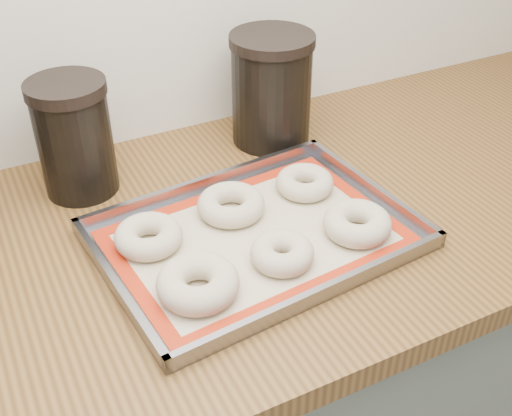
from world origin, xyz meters
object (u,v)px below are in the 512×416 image
bagel_front_mid (282,253)px  canister_right (271,89)px  bagel_front_right (357,223)px  bagel_back_left (148,236)px  canister_mid (74,137)px  bagel_front_left (198,283)px  baking_tray (256,236)px  bagel_back_mid (231,205)px  bagel_back_right (305,183)px

bagel_front_mid → canister_right: canister_right is taller
bagel_front_right → bagel_back_left: bagel_front_right is taller
bagel_back_left → canister_mid: 0.22m
bagel_front_left → canister_right: bearing=49.5°
bagel_front_right → bagel_front_mid: bearing=-176.0°
baking_tray → bagel_front_mid: size_ratio=5.30×
bagel_back_left → bagel_back_mid: bearing=7.4°
bagel_front_right → bagel_front_left: bearing=-176.5°
bagel_front_left → bagel_front_mid: (0.13, 0.01, -0.00)m
bagel_back_left → canister_right: (0.32, 0.21, 0.08)m
bagel_front_mid → bagel_back_mid: 0.14m
bagel_front_mid → baking_tray: bearing=95.9°
bagel_front_right → canister_right: (0.02, 0.33, 0.08)m
bagel_front_mid → bagel_back_right: (0.12, 0.15, -0.00)m
bagel_front_mid → canister_mid: 0.39m
baking_tray → bagel_front_right: bagel_front_right is taller
baking_tray → canister_mid: canister_mid is taller
bagel_back_left → canister_mid: size_ratio=0.52×
bagel_back_left → canister_right: 0.39m
bagel_back_right → canister_right: 0.21m
canister_mid → bagel_back_mid: bearing=-44.3°
bagel_back_right → canister_right: size_ratio=0.47×
bagel_front_left → bagel_front_right: bearing=3.5°
bagel_back_left → bagel_back_right: (0.28, 0.02, -0.00)m
bagel_front_left → bagel_back_mid: bearing=51.5°
bagel_front_left → bagel_back_right: 0.30m
bagel_front_right → bagel_back_mid: (-0.15, 0.13, -0.00)m
baking_tray → bagel_back_mid: bearing=95.7°
bagel_back_left → bagel_back_mid: same height
bagel_front_left → bagel_front_right: size_ratio=1.09×
baking_tray → bagel_front_right: size_ratio=4.68×
bagel_front_left → canister_right: canister_right is taller
bagel_back_mid → bagel_back_right: bagel_back_mid is taller
baking_tray → bagel_front_mid: 0.07m
bagel_front_mid → bagel_front_left: bearing=-177.1°
bagel_back_right → bagel_back_left: bearing=-175.5°
canister_mid → bagel_back_left: bearing=-77.0°
bagel_back_mid → baking_tray: bearing=-84.3°
bagel_front_left → canister_right: 0.46m
bagel_front_mid → canister_right: (0.16, 0.34, 0.08)m
bagel_back_mid → bagel_front_mid: bearing=-84.2°
bagel_back_left → bagel_front_right: bearing=-21.2°
bagel_back_left → bagel_back_right: bagel_back_left is taller
bagel_back_left → canister_right: bearing=33.8°
baking_tray → canister_right: 0.33m
canister_right → bagel_front_left: bearing=-130.5°
bagel_back_right → canister_right: canister_right is taller
canister_mid → bagel_front_right: bearing=-43.1°
bagel_front_right → bagel_back_mid: bearing=138.5°
bagel_front_left → bagel_front_mid: bearing=2.9°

